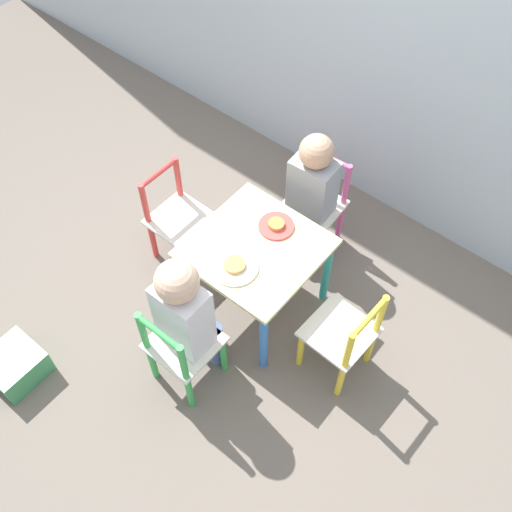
% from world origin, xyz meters
% --- Properties ---
extents(ground_plane, '(6.00, 6.00, 0.00)m').
position_xyz_m(ground_plane, '(0.00, 0.00, 0.00)').
color(ground_plane, '#6B6056').
extents(kids_table, '(0.52, 0.52, 0.44)m').
position_xyz_m(kids_table, '(0.00, 0.00, 0.37)').
color(kids_table, beige).
rests_on(kids_table, ground_plane).
extents(chair_green, '(0.26, 0.26, 0.51)m').
position_xyz_m(chair_green, '(0.00, -0.48, 0.25)').
color(chair_green, silver).
rests_on(chair_green, ground_plane).
extents(chair_pink, '(0.27, 0.27, 0.51)m').
position_xyz_m(chair_pink, '(-0.03, 0.48, 0.25)').
color(chair_pink, silver).
rests_on(chair_pink, ground_plane).
extents(chair_yellow, '(0.27, 0.27, 0.51)m').
position_xyz_m(chair_yellow, '(0.48, -0.02, 0.25)').
color(chair_yellow, silver).
rests_on(chair_yellow, ground_plane).
extents(chair_red, '(0.26, 0.26, 0.51)m').
position_xyz_m(chair_red, '(-0.48, 0.00, 0.25)').
color(chair_red, silver).
rests_on(chair_red, ground_plane).
extents(child_front, '(0.20, 0.22, 0.77)m').
position_xyz_m(child_front, '(0.00, -0.42, 0.46)').
color(child_front, '#4C608E').
rests_on(child_front, ground_plane).
extents(child_back, '(0.21, 0.21, 0.72)m').
position_xyz_m(child_back, '(-0.02, 0.42, 0.42)').
color(child_back, '#7A6B5B').
rests_on(child_back, ground_plane).
extents(plate_front, '(0.19, 0.19, 0.03)m').
position_xyz_m(plate_front, '(-0.00, -0.14, 0.45)').
color(plate_front, white).
rests_on(plate_front, kids_table).
extents(plate_back, '(0.15, 0.15, 0.03)m').
position_xyz_m(plate_back, '(0.00, 0.14, 0.45)').
color(plate_back, '#E54C47').
rests_on(plate_back, kids_table).
extents(storage_bin, '(0.22, 0.23, 0.14)m').
position_xyz_m(storage_bin, '(-0.57, -0.93, 0.07)').
color(storage_bin, '#3D8E56').
rests_on(storage_bin, ground_plane).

